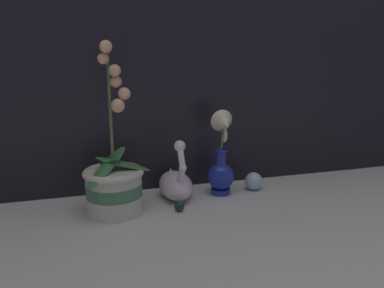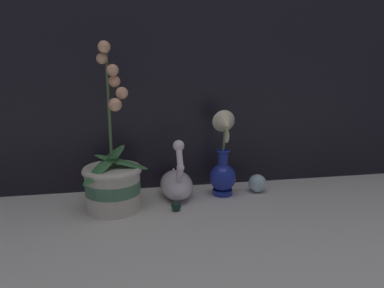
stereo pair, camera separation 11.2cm
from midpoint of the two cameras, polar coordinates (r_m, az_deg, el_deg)
name	(u,v)px [view 1 (the left image)]	position (r m, az deg, el deg)	size (l,w,h in m)	color
ground_plane	(194,219)	(1.04, -2.75, -11.35)	(2.80, 2.80, 0.00)	beige
window_backdrop	(169,1)	(1.24, -6.36, 20.89)	(2.80, 0.03, 1.20)	black
orchid_potted_plant	(114,183)	(1.08, -14.71, -5.77)	(0.20, 0.19, 0.47)	beige
swan_figurine	(176,183)	(1.17, -5.25, -5.99)	(0.10, 0.19, 0.20)	white
blue_vase	(222,163)	(1.18, 1.87, -2.88)	(0.08, 0.10, 0.27)	navy
glass_sphere	(254,181)	(1.25, 6.87, -5.67)	(0.06, 0.06, 0.06)	silver
glass_bauble	(179,206)	(1.09, -4.94, -9.53)	(0.03, 0.03, 0.03)	#142D23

